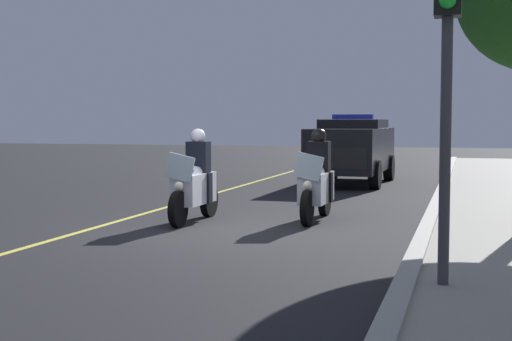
{
  "coord_description": "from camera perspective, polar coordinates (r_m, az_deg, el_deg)",
  "views": [
    {
      "loc": [
        11.52,
        3.95,
        1.87
      ],
      "look_at": [
        -1.88,
        0.0,
        0.9
      ],
      "focal_mm": 50.68,
      "sensor_mm": 36.0,
      "label": 1
    }
  ],
  "objects": [
    {
      "name": "traffic_light",
      "position": [
        8.0,
        14.87,
        10.71
      ],
      "size": [
        0.38,
        0.28,
        3.73
      ],
      "color": "#38383D",
      "rests_on": "sidewalk_strip"
    },
    {
      "name": "curb_strip",
      "position": [
        11.68,
        13.15,
        -4.97
      ],
      "size": [
        48.0,
        0.24,
        0.15
      ],
      "primitive_type": "cube",
      "color": "#9E9B93",
      "rests_on": "ground"
    },
    {
      "name": "police_motorcycle_lead_left",
      "position": [
        13.35,
        -4.88,
        -1.07
      ],
      "size": [
        2.14,
        0.57,
        1.72
      ],
      "color": "black",
      "rests_on": "ground"
    },
    {
      "name": "police_motorcycle_lead_right",
      "position": [
        13.52,
        4.81,
        -1.01
      ],
      "size": [
        2.14,
        0.57,
        1.72
      ],
      "color": "black",
      "rests_on": "ground"
    },
    {
      "name": "police_suv",
      "position": [
        21.54,
        7.6,
        1.79
      ],
      "size": [
        4.94,
        2.15,
        2.05
      ],
      "color": "black",
      "rests_on": "ground"
    },
    {
      "name": "lane_stripe_center",
      "position": [
        13.23,
        -11.87,
        -4.22
      ],
      "size": [
        48.0,
        0.12,
        0.01
      ],
      "primitive_type": "cube",
      "color": "#E0D14C",
      "rests_on": "ground"
    },
    {
      "name": "ground_plane",
      "position": [
        12.32,
        -2.48,
        -4.76
      ],
      "size": [
        80.0,
        80.0,
        0.0
      ],
      "primitive_type": "plane",
      "color": "black"
    }
  ]
}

